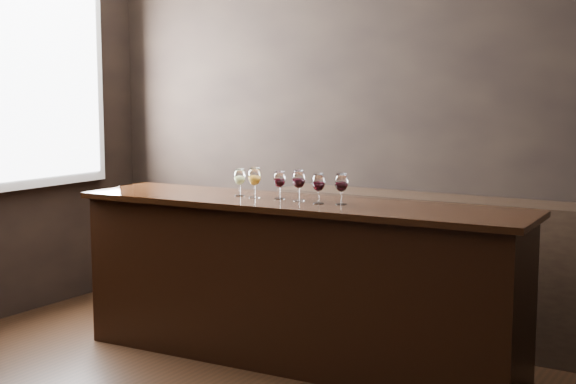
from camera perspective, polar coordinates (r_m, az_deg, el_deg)
The scene contains 10 objects.
room_shell at distance 4.06m, azimuth -7.99°, elevation 8.91°, with size 5.02×4.52×2.81m.
bar_counter at distance 5.00m, azimuth 0.62°, elevation -6.61°, with size 2.79×0.61×0.98m, color black.
bar_top at distance 4.91m, azimuth 0.62°, elevation -0.84°, with size 2.89×0.67×0.04m, color black.
back_bar_shelf at distance 5.47m, azimuth 12.56°, elevation -5.58°, with size 2.72×0.40×0.98m, color black.
glass_white at distance 5.14m, azimuth -3.46°, elevation 1.04°, with size 0.07×0.07×0.18m.
glass_amber at distance 5.03m, azimuth -2.40°, elevation 1.07°, with size 0.08×0.08×0.19m.
glass_red_a at distance 4.98m, azimuth -0.61°, elevation 0.88°, with size 0.07×0.07×0.18m.
glass_red_b at distance 4.89m, azimuth 0.77°, elevation 0.88°, with size 0.08×0.08×0.19m.
glass_red_c at distance 4.77m, azimuth 2.19°, elevation 0.65°, with size 0.08×0.08×0.18m.
glass_red_d at distance 4.75m, azimuth 3.82°, elevation 0.63°, with size 0.08×0.08×0.19m.
Camera 1 is at (2.35, -3.02, 1.69)m, focal length 50.00 mm.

